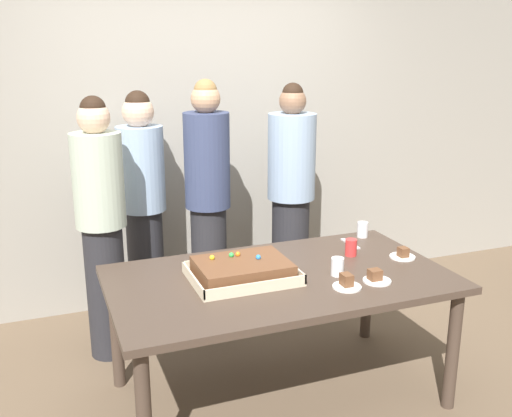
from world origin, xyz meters
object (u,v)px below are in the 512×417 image
drink_cup_middle (351,247)px  cake_server_utensil (350,244)px  person_far_right_suit (208,204)px  plated_slice_near_right (376,278)px  drink_cup_far_end (362,230)px  person_striped_tie_right (143,205)px  sheet_cake (242,270)px  plated_slice_far_left (347,283)px  person_green_shirt_behind (102,226)px  plated_slice_near_left (403,255)px  drink_cup_nearest (337,267)px  person_serving_front (291,197)px  party_table (280,289)px

drink_cup_middle → cake_server_utensil: drink_cup_middle is taller
drink_cup_middle → person_far_right_suit: size_ratio=0.06×
plated_slice_near_right → drink_cup_far_end: 0.75m
person_striped_tie_right → drink_cup_far_end: bearing=43.3°
sheet_cake → plated_slice_far_left: sheet_cake is taller
person_green_shirt_behind → person_striped_tie_right: bearing=101.9°
person_green_shirt_behind → sheet_cake: bearing=0.0°
plated_slice_near_left → person_green_shirt_behind: bearing=152.6°
plated_slice_near_right → drink_cup_nearest: size_ratio=1.50×
person_serving_front → person_far_right_suit: 0.67m
plated_slice_near_right → drink_cup_middle: bearing=79.0°
person_green_shirt_behind → person_far_right_suit: bearing=61.0°
party_table → person_far_right_suit: (-0.12, 0.96, 0.25)m
person_serving_front → person_green_shirt_behind: 1.40m
cake_server_utensil → person_striped_tie_right: (-1.13, 0.91, 0.13)m
person_serving_front → person_green_shirt_behind: size_ratio=1.02×
party_table → person_striped_tie_right: (-0.51, 1.23, 0.21)m
party_table → plated_slice_near_right: size_ratio=12.27×
drink_cup_middle → cake_server_utensil: 0.21m
drink_cup_nearest → drink_cup_far_end: bearing=48.0°
plated_slice_near_right → drink_cup_nearest: drink_cup_nearest is taller
drink_cup_middle → person_striped_tie_right: person_striped_tie_right is taller
party_table → plated_slice_far_left: 0.39m
plated_slice_near_left → plated_slice_far_left: size_ratio=1.00×
plated_slice_near_right → drink_cup_middle: 0.41m
person_green_shirt_behind → person_striped_tie_right: 0.51m
sheet_cake → drink_cup_nearest: size_ratio=5.55×
plated_slice_near_right → person_serving_front: size_ratio=0.09×
plated_slice_near_right → drink_cup_nearest: bearing=134.7°
sheet_cake → person_far_right_suit: size_ratio=0.32×
sheet_cake → drink_cup_middle: (0.73, 0.11, 0.00)m
drink_cup_nearest → drink_cup_far_end: same height
cake_server_utensil → person_green_shirt_behind: bearing=160.4°
plated_slice_near_left → person_striped_tie_right: size_ratio=0.09×
plated_slice_near_left → drink_cup_far_end: bearing=92.4°
plated_slice_far_left → person_serving_front: 1.35m
drink_cup_nearest → person_striped_tie_right: person_striped_tie_right is taller
drink_cup_middle → drink_cup_far_end: bearing=48.5°
cake_server_utensil → person_green_shirt_behind: size_ratio=0.12×
cake_server_utensil → plated_slice_near_right: bearing=-107.0°
plated_slice_far_left → person_far_right_suit: size_ratio=0.09×
drink_cup_middle → plated_slice_far_left: bearing=-122.4°
plated_slice_near_right → person_far_right_suit: person_far_right_suit is taller
sheet_cake → drink_cup_far_end: size_ratio=5.55×
person_striped_tie_right → person_green_shirt_behind: bearing=-54.3°
person_striped_tie_right → person_far_right_suit: bearing=40.6°
person_striped_tie_right → plated_slice_near_left: bearing=32.0°
plated_slice_far_left → drink_cup_nearest: 0.17m
party_table → plated_slice_far_left: (0.26, -0.27, 0.10)m
drink_cup_nearest → person_far_right_suit: 1.15m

